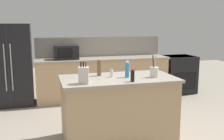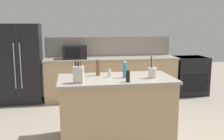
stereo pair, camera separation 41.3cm
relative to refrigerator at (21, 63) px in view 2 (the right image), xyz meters
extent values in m
plane|color=gray|center=(1.70, -2.25, -0.86)|extent=(14.00, 14.00, 0.00)
cube|color=tan|center=(2.00, -0.05, -0.41)|extent=(3.00, 0.62, 0.90)
cube|color=#9E9384|center=(2.00, -0.05, 0.06)|extent=(3.04, 0.66, 0.04)
cube|color=gray|center=(2.00, 0.27, 0.31)|extent=(3.00, 0.03, 0.46)
cube|color=tan|center=(1.70, -2.25, -0.41)|extent=(1.61, 0.82, 0.90)
cube|color=#9E9384|center=(1.70, -2.25, 0.06)|extent=(1.67, 0.88, 0.04)
cube|color=black|center=(0.00, 0.00, 0.00)|extent=(0.89, 0.72, 1.71)
cube|color=#2D2D2D|center=(0.00, -0.36, 0.00)|extent=(0.01, 0.00, 1.63)
cylinder|color=#ADB2B7|center=(-0.06, -0.38, 0.00)|extent=(0.02, 0.02, 0.94)
cylinder|color=#ADB2B7|center=(0.06, -0.38, 0.00)|extent=(0.02, 0.02, 0.94)
cube|color=black|center=(3.94, -0.05, -0.40)|extent=(0.76, 0.64, 0.92)
cube|color=black|center=(3.94, -0.37, -0.51)|extent=(0.61, 0.01, 0.41)
cube|color=black|center=(3.94, -0.05, 0.05)|extent=(0.68, 0.58, 0.02)
cube|color=black|center=(1.17, -0.05, 0.24)|extent=(0.52, 0.38, 0.31)
cube|color=black|center=(1.12, -0.24, 0.24)|extent=(0.32, 0.01, 0.21)
cube|color=beige|center=(1.15, -2.51, 0.19)|extent=(0.15, 0.13, 0.22)
cylinder|color=black|center=(1.12, -2.50, 0.34)|extent=(0.02, 0.02, 0.07)
cylinder|color=black|center=(1.15, -2.51, 0.34)|extent=(0.02, 0.02, 0.07)
cylinder|color=brown|center=(1.18, -2.51, 0.34)|extent=(0.02, 0.02, 0.07)
cylinder|color=beige|center=(2.21, -2.37, 0.16)|extent=(0.12, 0.12, 0.15)
cylinder|color=olive|center=(2.23, -2.36, 0.31)|extent=(0.01, 0.05, 0.18)
cylinder|color=black|center=(2.19, -2.36, 0.31)|extent=(0.01, 0.05, 0.18)
cylinder|color=#B2B2B7|center=(2.21, -2.38, 0.31)|extent=(0.01, 0.03, 0.18)
cylinder|color=silver|center=(1.61, -2.19, 0.14)|extent=(0.05, 0.05, 0.10)
cylinder|color=#B2B2B7|center=(1.61, -2.19, 0.19)|extent=(0.03, 0.03, 0.02)
cylinder|color=brown|center=(1.46, -2.04, 0.20)|extent=(0.06, 0.06, 0.23)
cylinder|color=#B2B2B7|center=(1.46, -2.04, 0.33)|extent=(0.04, 0.04, 0.03)
cylinder|color=black|center=(1.81, -2.56, 0.16)|extent=(0.05, 0.05, 0.15)
cylinder|color=#B22319|center=(1.81, -2.56, 0.24)|extent=(0.03, 0.03, 0.02)
cylinder|color=#3384BC|center=(1.83, -2.27, 0.19)|extent=(0.06, 0.06, 0.22)
cylinder|color=white|center=(1.83, -2.27, 0.31)|extent=(0.04, 0.04, 0.03)
camera|label=1|loc=(0.62, -5.82, 0.86)|focal=42.00mm
camera|label=2|loc=(1.02, -5.91, 0.86)|focal=42.00mm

